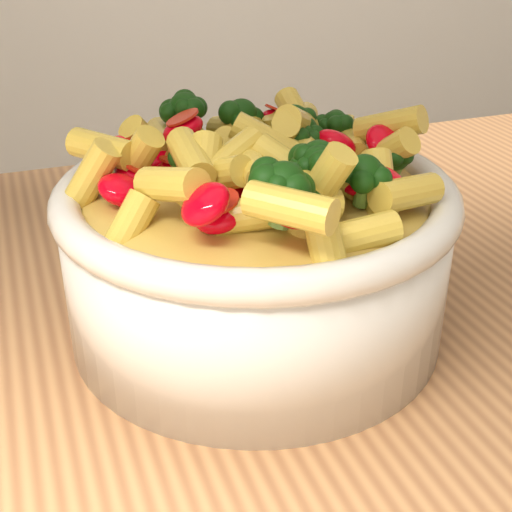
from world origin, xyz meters
name	(u,v)px	position (x,y,z in m)	size (l,w,h in m)	color
table	(298,451)	(0.00, 0.00, 0.80)	(1.20, 0.80, 0.90)	#BA814F
serving_bowl	(256,254)	(-0.02, 0.03, 0.96)	(0.26, 0.26, 0.11)	silver
pasta_salad	(256,156)	(-0.02, 0.03, 1.03)	(0.21, 0.21, 0.05)	#FFDB50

